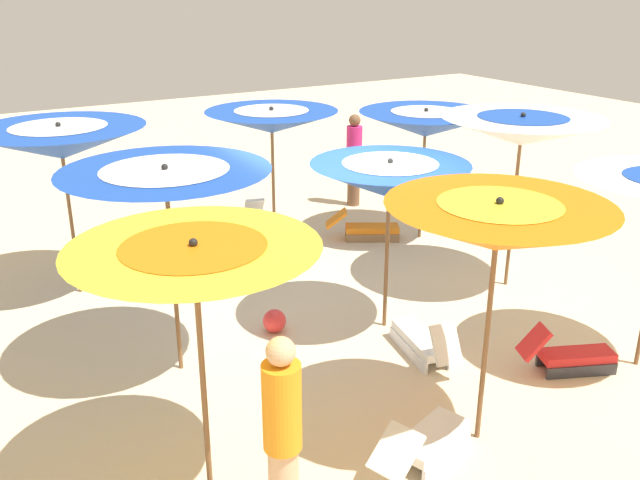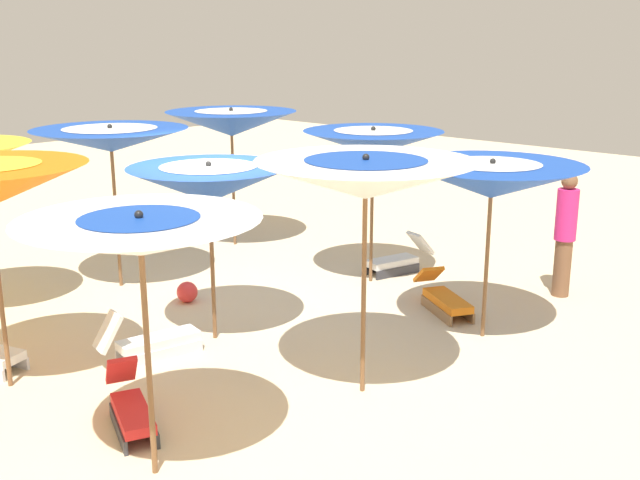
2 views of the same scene
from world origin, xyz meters
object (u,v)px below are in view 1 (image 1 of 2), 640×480
beach_umbrella_8 (195,267)px  beach_umbrella_0 (426,124)px  beach_umbrella_5 (166,184)px  lounger_4 (367,228)px  beach_umbrella_7 (497,227)px  beachgoer_0 (283,435)px  beach_umbrella_4 (390,180)px  lounger_2 (423,341)px  lounger_3 (259,226)px  lounger_0 (426,441)px  beach_umbrella_1 (272,121)px  beachgoer_1 (354,158)px  beach_umbrella_3 (522,131)px  beach_ball (274,321)px  beach_umbrella_2 (60,142)px  lounger_1 (570,355)px

beach_umbrella_8 → beach_umbrella_0: bearing=36.0°
beach_umbrella_5 → lounger_4: size_ratio=1.94×
beach_umbrella_7 → lounger_4: beach_umbrella_7 is taller
beachgoer_0 → beach_umbrella_7: bearing=-108.6°
lounger_4 → beach_umbrella_4: bearing=-89.8°
lounger_2 → lounger_3: 4.54m
lounger_0 → lounger_4: 5.74m
beach_umbrella_1 → beach_umbrella_8: (-3.07, -4.72, -0.01)m
beach_umbrella_5 → beachgoer_1: (5.01, 4.03, -1.24)m
beach_umbrella_5 → beachgoer_0: beach_umbrella_5 is taller
lounger_4 → beachgoer_0: beachgoer_0 is taller
beach_umbrella_3 → lounger_2: bearing=-156.9°
beach_umbrella_7 → lounger_3: 6.33m
beach_umbrella_5 → beachgoer_0: size_ratio=1.36×
beach_umbrella_7 → beach_ball: beach_umbrella_7 is taller
lounger_0 → beach_ball: (-0.06, 2.91, -0.05)m
beach_umbrella_4 → beach_umbrella_8: beach_umbrella_8 is taller
beach_umbrella_1 → beach_umbrella_5: size_ratio=0.98×
beach_umbrella_3 → beach_ball: size_ratio=8.49×
beach_umbrella_1 → lounger_0: beach_umbrella_1 is taller
beachgoer_0 → beachgoer_1: beachgoer_1 is taller
beach_umbrella_1 → lounger_2: bearing=-91.0°
beach_umbrella_2 → lounger_0: bearing=-70.7°
beach_umbrella_0 → lounger_1: beach_umbrella_0 is taller
lounger_1 → beachgoer_1: beachgoer_1 is taller
lounger_3 → beachgoer_1: size_ratio=0.68×
beach_umbrella_2 → lounger_2: (3.04, -3.91, -1.95)m
lounger_1 → lounger_2: lounger_2 is taller
beach_umbrella_2 → beach_umbrella_4: 4.35m
beach_umbrella_8 → lounger_1: (4.23, -0.28, -1.91)m
beach_umbrella_1 → lounger_1: bearing=-77.0°
beach_umbrella_2 → lounger_1: 6.85m
beach_umbrella_0 → lounger_4: bearing=154.7°
lounger_2 → lounger_0: bearing=153.5°
beach_umbrella_4 → beach_umbrella_5: (-2.60, 0.35, 0.24)m
beach_umbrella_1 → beach_umbrella_5: (-2.60, -2.70, 0.07)m
beach_umbrella_4 → beachgoer_1: size_ratio=1.24×
lounger_0 → beach_umbrella_1: bearing=58.7°
beach_umbrella_1 → beach_umbrella_7: beach_umbrella_7 is taller
beach_umbrella_3 → lounger_0: 4.73m
beach_umbrella_2 → beach_umbrella_7: 5.93m
beach_umbrella_7 → beach_umbrella_8: size_ratio=1.04×
beach_umbrella_3 → beachgoer_1: size_ratio=1.41×
beach_umbrella_1 → lounger_0: 5.84m
beach_umbrella_0 → lounger_4: 1.99m
beach_umbrella_3 → beachgoer_1: (0.15, 4.25, -1.32)m
beach_umbrella_0 → lounger_2: beach_umbrella_0 is taller
beach_umbrella_2 → lounger_3: (3.13, 0.63, -1.95)m
beach_umbrella_1 → beach_umbrella_4: beach_umbrella_1 is taller
beach_umbrella_7 → lounger_3: (0.59, 5.99, -1.96)m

